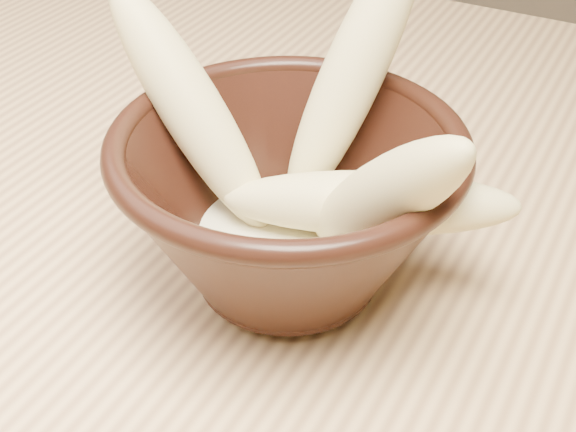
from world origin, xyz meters
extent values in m
cube|color=#E1B77B|center=(0.00, 0.00, 0.73)|extent=(1.20, 0.80, 0.04)
cylinder|color=#A68953|center=(-0.54, 0.34, 0.35)|extent=(0.05, 0.05, 0.71)
cylinder|color=black|center=(0.04, -0.11, 0.76)|extent=(0.09, 0.09, 0.01)
cylinder|color=black|center=(0.04, -0.11, 0.78)|extent=(0.09, 0.09, 0.01)
torus|color=black|center=(0.04, -0.11, 0.86)|extent=(0.21, 0.21, 0.01)
cylinder|color=beige|center=(0.04, -0.11, 0.79)|extent=(0.12, 0.12, 0.02)
ellipsoid|color=#E3D286|center=(0.05, -0.04, 0.87)|extent=(0.08, 0.14, 0.18)
ellipsoid|color=#E3D286|center=(-0.03, -0.10, 0.86)|extent=(0.15, 0.07, 0.15)
ellipsoid|color=#E3D286|center=(0.11, -0.12, 0.85)|extent=(0.14, 0.10, 0.14)
ellipsoid|color=#E3D286|center=(0.09, -0.09, 0.82)|extent=(0.18, 0.10, 0.05)
camera|label=1|loc=(0.22, -0.45, 1.09)|focal=50.00mm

